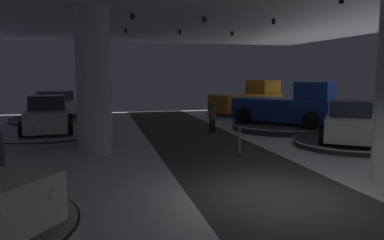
{
  "coord_description": "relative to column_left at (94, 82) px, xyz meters",
  "views": [
    {
      "loc": [
        -4.27,
        -8.31,
        3.05
      ],
      "look_at": [
        -1.1,
        4.66,
        1.4
      ],
      "focal_mm": 35.11,
      "sensor_mm": 36.0,
      "label": 1
    }
  ],
  "objects": [
    {
      "name": "ground",
      "position": [
        4.51,
        -6.33,
        -2.77
      ],
      "size": [
        24.0,
        44.0,
        0.06
      ],
      "color": "silver"
    },
    {
      "name": "column_left",
      "position": [
        0.0,
        0.0,
        0.0
      ],
      "size": [
        1.29,
        1.29,
        5.5
      ],
      "color": "silver",
      "rests_on": "ground"
    },
    {
      "name": "display_platform_mid_right",
      "position": [
        10.41,
        -0.99,
        -2.61
      ],
      "size": [
        4.6,
        4.6,
        0.25
      ],
      "color": "#333338",
      "rests_on": "ground"
    },
    {
      "name": "display_car_mid_right",
      "position": [
        10.4,
        -1.02,
        -1.74
      ],
      "size": [
        3.93,
        4.45,
        1.71
      ],
      "color": "silver",
      "rests_on": "display_platform_mid_right"
    },
    {
      "name": "display_platform_far_right",
      "position": [
        9.99,
        4.1,
        -2.56
      ],
      "size": [
        5.68,
        5.68,
        0.34
      ],
      "color": "#333338",
      "rests_on": "ground"
    },
    {
      "name": "pickup_truck_far_right",
      "position": [
        10.21,
        3.86,
        -1.48
      ],
      "size": [
        5.1,
        5.35,
        2.3
      ],
      "color": "navy",
      "rests_on": "display_platform_far_right"
    },
    {
      "name": "display_platform_deep_right",
      "position": [
        10.24,
        10.18,
        -2.6
      ],
      "size": [
        5.68,
        5.68,
        0.27
      ],
      "color": "silver",
      "rests_on": "ground"
    },
    {
      "name": "pickup_truck_deep_right",
      "position": [
        10.53,
        10.3,
        -1.54
      ],
      "size": [
        5.7,
        4.2,
        2.3
      ],
      "color": "#B77519",
      "rests_on": "display_platform_deep_right"
    },
    {
      "name": "display_platform_far_left",
      "position": [
        -2.22,
        4.09,
        -2.57
      ],
      "size": [
        6.0,
        6.0,
        0.32
      ],
      "color": "#B7B7BC",
      "rests_on": "ground"
    },
    {
      "name": "display_car_far_left",
      "position": [
        -2.22,
        4.12,
        -1.66
      ],
      "size": [
        2.48,
        4.34,
        1.71
      ],
      "color": "silver",
      "rests_on": "display_platform_far_left"
    },
    {
      "name": "display_platform_deep_left",
      "position": [
        -2.52,
        11.06,
        -2.62
      ],
      "size": [
        6.06,
        6.06,
        0.23
      ],
      "color": "#333338",
      "rests_on": "ground"
    },
    {
      "name": "display_car_deep_left",
      "position": [
        -2.53,
        11.03,
        -1.76
      ],
      "size": [
        3.29,
        4.56,
        1.71
      ],
      "color": "silver",
      "rests_on": "display_platform_deep_left"
    },
    {
      "name": "visitor_walking_near",
      "position": [
        5.84,
        3.87,
        -1.84
      ],
      "size": [
        0.32,
        0.32,
        1.59
      ],
      "color": "black",
      "rests_on": "ground"
    },
    {
      "name": "stanchion_a",
      "position": [
        5.36,
        -1.33,
        -2.38
      ],
      "size": [
        0.28,
        0.28,
        1.01
      ],
      "color": "#333338",
      "rests_on": "ground"
    }
  ]
}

